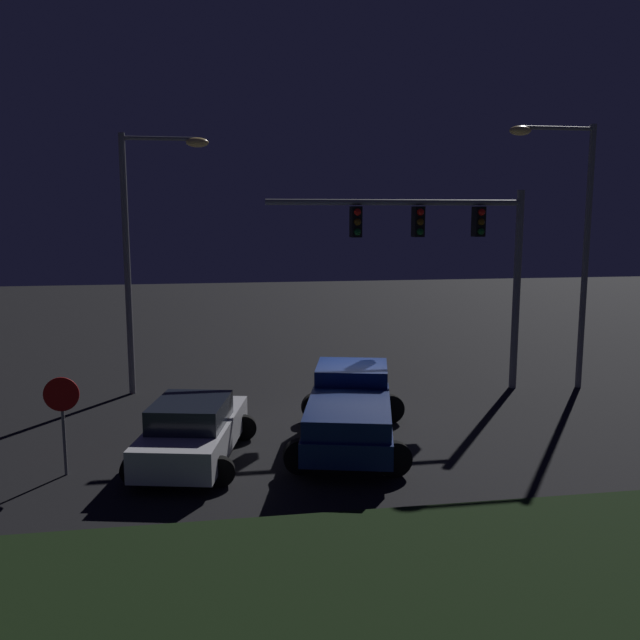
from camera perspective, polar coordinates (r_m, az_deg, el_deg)
name	(u,v)px	position (r m, az deg, el deg)	size (l,w,h in m)	color
ground_plane	(349,425)	(18.72, 2.50, -8.89)	(80.00, 80.00, 0.00)	black
grass_median	(452,577)	(11.58, 11.12, -20.58)	(27.78, 5.06, 0.10)	black
pickup_truck	(350,405)	(17.03, 2.60, -7.19)	(3.72, 5.72, 1.80)	navy
car_sedan	(193,430)	(16.19, -10.68, -9.16)	(3.08, 4.69, 1.51)	silver
traffic_signal_gantry	(447,241)	(21.88, 10.69, 6.61)	(8.32, 0.56, 6.50)	slate
street_lamp_left	(144,233)	(21.96, -14.70, 7.18)	(2.73, 0.44, 8.19)	slate
street_lamp_right	(571,225)	(23.32, 20.49, 7.52)	(2.91, 0.44, 8.55)	slate
stop_sign	(62,407)	(15.86, -20.99, -6.89)	(0.76, 0.08, 2.23)	slate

